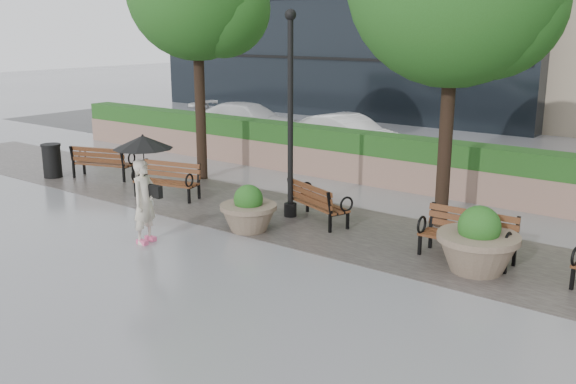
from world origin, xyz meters
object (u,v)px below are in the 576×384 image
Objects in this scene: car_left at (249,121)px; planter_left at (249,213)px; trash_bin at (52,162)px; bench_1 at (167,188)px; bench_2 at (318,211)px; lamppost at (290,128)px; pedestrian at (144,178)px; bench_0 at (103,169)px; bench_3 at (466,246)px; planter_right at (478,246)px; car_right at (347,136)px.

planter_left is at bearing -148.28° from car_left.
bench_1 is at bearing 5.66° from trash_bin.
bench_2 is 0.38× the size of lamppost.
bench_1 is 0.82× the size of pedestrian.
car_left reaches higher than planter_left.
car_left is (-1.18, 7.58, 0.39)m from bench_0.
bench_1 is at bearing -170.36° from lamppost.
bench_3 is 1.21× the size of planter_right.
trash_bin is 0.43× the size of pedestrian.
bench_0 is 3.03m from bench_1.
bench_3 is 0.80× the size of pedestrian.
bench_2 is 1.01× the size of bench_3.
bench_2 is at bearing 163.08° from bench_0.
bench_1 is 0.39× the size of lamppost.
bench_3 is 1.87× the size of trash_bin.
trash_bin is at bearing 60.58° from pedestrian.
planter_right is 10.36m from car_right.
bench_0 is 10.57m from bench_3.
planter_right is 0.31× the size of lamppost.
planter_right is 0.35× the size of car_right.
bench_3 is (10.57, -0.08, -0.00)m from bench_0.
bench_2 is at bearing -140.57° from car_left.
bench_1 is 0.43× the size of car_right.
pedestrian is (6.41, -2.09, 0.83)m from trash_bin.
bench_2 is 1.90× the size of trash_bin.
car_left is at bearing 89.76° from trash_bin.
bench_2 is 3.89m from planter_right.
car_left is at bearing -20.71° from bench_2.
lamppost reaches higher than bench_2.
trash_bin is 6.80m from pedestrian.
planter_left is 8.45m from car_right.
planter_right reaches higher than trash_bin.
car_left is at bearing 20.02° from pedestrian.
bench_3 is at bearing 160.81° from bench_0.
bench_3 is 4.54m from lamppost.
trash_bin is (-1.22, -0.79, 0.18)m from bench_0.
trash_bin is 0.20× the size of lamppost.
planter_right is at bearing -49.48° from bench_3.
bench_0 reaches higher than bench_2.
bench_0 is 2.00× the size of trash_bin.
bench_0 is at bearing 179.90° from car_left.
bench_2 is 0.81× the size of pedestrian.
bench_2 is at bearing 169.39° from planter_right.
car_right is at bearing -136.66° from bench_0.
planter_right is at bearing -14.61° from bench_1.
car_right is (-2.67, 8.01, 0.28)m from planter_left.
car_left is 12.27m from pedestrian.
planter_left is (-0.79, -1.36, 0.13)m from bench_2.
bench_1 is 7.56m from bench_3.
car_left is 1.12× the size of car_right.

